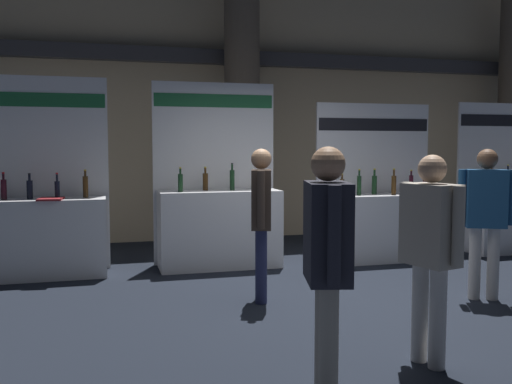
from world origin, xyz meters
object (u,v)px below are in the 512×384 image
at_px(exhibitor_booth_0, 32,228).
at_px(visitor_2, 431,241).
at_px(exhibitor_booth_1, 219,220).
at_px(visitor_4, 327,250).
at_px(visitor_3, 261,212).
at_px(visitor_1, 486,211).
at_px(exhibitor_booth_2, 381,220).

distance_m(exhibitor_booth_0, visitor_2, 5.01).
bearing_deg(exhibitor_booth_1, visitor_2, -77.91).
bearing_deg(visitor_4, visitor_3, -172.10).
xyz_separation_m(exhibitor_booth_0, exhibitor_booth_1, (2.37, -0.00, 0.02)).
bearing_deg(exhibitor_booth_0, visitor_1, -26.49).
xyz_separation_m(exhibitor_booth_1, visitor_2, (0.82, -3.84, 0.31)).
height_order(visitor_1, visitor_2, visitor_1).
height_order(exhibitor_booth_2, visitor_3, exhibitor_booth_2).
relative_size(exhibitor_booth_2, visitor_1, 1.41).
xyz_separation_m(exhibitor_booth_2, visitor_1, (0.04, -2.24, 0.37)).
bearing_deg(exhibitor_booth_2, exhibitor_booth_0, 178.26).
bearing_deg(exhibitor_booth_2, visitor_3, -143.41).
relative_size(exhibitor_booth_1, exhibitor_booth_2, 1.11).
distance_m(exhibitor_booth_0, visitor_1, 5.35).
xyz_separation_m(exhibitor_booth_1, visitor_3, (0.08, -1.83, 0.31)).
height_order(exhibitor_booth_2, visitor_2, exhibitor_booth_2).
xyz_separation_m(exhibitor_booth_0, visitor_1, (4.78, -2.38, 0.33)).
distance_m(exhibitor_booth_0, visitor_4, 4.79).
relative_size(exhibitor_booth_1, visitor_4, 1.54).
distance_m(exhibitor_booth_2, visitor_4, 4.81).
height_order(exhibitor_booth_1, visitor_3, exhibitor_booth_1).
height_order(exhibitor_booth_1, visitor_2, exhibitor_booth_1).
xyz_separation_m(visitor_1, visitor_3, (-2.32, 0.54, -0.00)).
height_order(exhibitor_booth_0, exhibitor_booth_2, exhibitor_booth_0).
distance_m(exhibitor_booth_2, visitor_3, 2.86).
bearing_deg(exhibitor_booth_2, visitor_1, -88.96).
bearing_deg(visitor_2, exhibitor_booth_1, -3.08).
bearing_deg(visitor_4, exhibitor_booth_2, 161.95).
relative_size(exhibitor_booth_0, visitor_2, 1.61).
relative_size(exhibitor_booth_0, visitor_1, 1.58).
distance_m(visitor_2, visitor_3, 2.13).
xyz_separation_m(exhibitor_booth_1, visitor_1, (2.40, -2.38, 0.32)).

